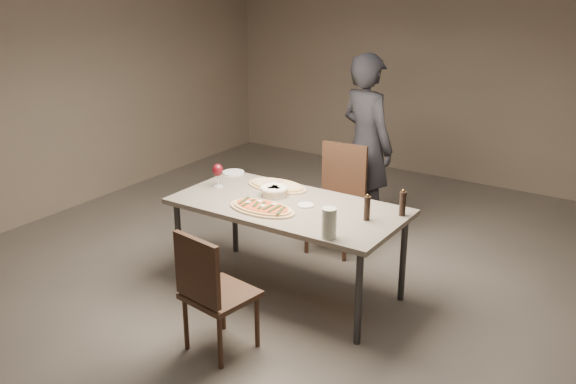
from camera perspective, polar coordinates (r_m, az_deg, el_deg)
The scene contains 14 objects.
room at distance 4.75m, azimuth -0.00°, elevation 6.26°, with size 7.00×7.00×7.00m.
dining_table at distance 4.96m, azimuth -0.00°, elevation -1.71°, with size 1.80×0.90×0.75m.
zucchini_pizza at distance 4.83m, azimuth -2.32°, elevation -1.40°, with size 0.55×0.31×0.05m.
ham_pizza at distance 5.31m, azimuth -0.98°, elevation 0.58°, with size 0.54×0.30×0.04m.
bread_basket at distance 5.11m, azimuth -1.24°, elevation 0.16°, with size 0.22×0.22×0.08m.
oil_dish at distance 4.90m, azimuth 1.57°, elevation -1.19°, with size 0.12×0.12×0.01m.
pepper_mill_left at distance 4.64m, azimuth 7.04°, elevation -1.41°, with size 0.05×0.05×0.20m.
pepper_mill_right at distance 4.77m, azimuth 10.16°, elevation -0.98°, with size 0.05×0.05×0.20m.
carafe at distance 4.32m, azimuth 3.67°, elevation -2.78°, with size 0.10×0.10×0.21m.
wine_glass at distance 5.32m, azimuth -6.27°, elevation 1.88°, with size 0.09×0.09×0.20m.
side_plate at distance 5.69m, azimuth -4.88°, elevation 1.74°, with size 0.19×0.19×0.01m.
chair_near at distance 4.28m, azimuth -6.89°, elevation -8.44°, with size 0.47×0.47×0.88m.
chair_far at distance 5.86m, azimuth 4.53°, elevation 0.05°, with size 0.50×0.50×0.96m.
diner at distance 6.12m, azimuth 6.98°, elevation 4.11°, with size 0.64×0.42×1.75m, color black.
Camera 1 is at (2.54, -3.86, 2.51)m, focal length 40.00 mm.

